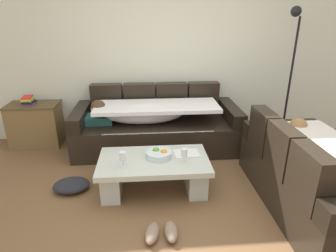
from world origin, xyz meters
name	(u,v)px	position (x,y,z in m)	size (l,w,h in m)	color
ground_plane	(190,218)	(0.00, 0.00, 0.00)	(14.00, 14.00, 0.00)	brown
back_wall	(171,50)	(0.00, 2.15, 1.35)	(9.00, 0.10, 2.70)	beige
couch_along_wall	(154,126)	(-0.28, 1.62, 0.33)	(2.32, 0.92, 0.88)	black
couch_near_window	(312,177)	(1.25, 0.11, 0.33)	(0.92, 1.80, 0.88)	black
coffee_table	(154,170)	(-0.33, 0.53, 0.24)	(1.20, 0.68, 0.38)	beige
fruit_bowl	(159,154)	(-0.27, 0.57, 0.42)	(0.28, 0.28, 0.10)	silver
wine_glass_near_left	(123,156)	(-0.65, 0.39, 0.50)	(0.07, 0.07, 0.17)	silver
wine_glass_near_right	(184,153)	(-0.01, 0.42, 0.50)	(0.07, 0.07, 0.17)	silver
open_magazine	(186,153)	(0.05, 0.63, 0.39)	(0.28, 0.21, 0.01)	white
side_cabinet	(36,125)	(-2.03, 1.85, 0.32)	(0.72, 0.44, 0.64)	brown
book_stack_on_cabinet	(28,100)	(-2.07, 1.85, 0.70)	(0.18, 0.23, 0.12)	#72337F
floor_lamp	(290,69)	(1.67, 1.71, 1.12)	(0.33, 0.31, 1.95)	black
pair_of_shoes	(162,232)	(-0.29, -0.22, 0.04)	(0.32, 0.29, 0.09)	#8C7259
crumpled_garment	(72,185)	(-1.25, 0.58, 0.06)	(0.40, 0.32, 0.12)	#232328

